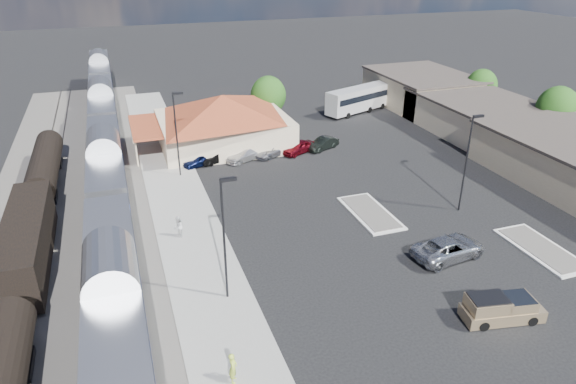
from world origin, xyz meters
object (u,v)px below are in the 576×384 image
object	(u,v)px
suv	(449,248)
coach_bus	(359,98)
station_depot	(223,120)
pickup_truck	(503,309)

from	to	relation	value
suv	coach_bus	world-z (taller)	coach_bus
coach_bus	suv	bearing A→B (deg)	142.63
station_depot	coach_bus	bearing A→B (deg)	18.50
pickup_truck	suv	distance (m)	7.49
pickup_truck	station_depot	bearing A→B (deg)	24.88
coach_bus	station_depot	bearing A→B (deg)	87.11
pickup_truck	suv	size ratio (longest dim) A/B	0.90
pickup_truck	suv	bearing A→B (deg)	1.81
pickup_truck	coach_bus	world-z (taller)	coach_bus
suv	pickup_truck	bearing A→B (deg)	163.61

